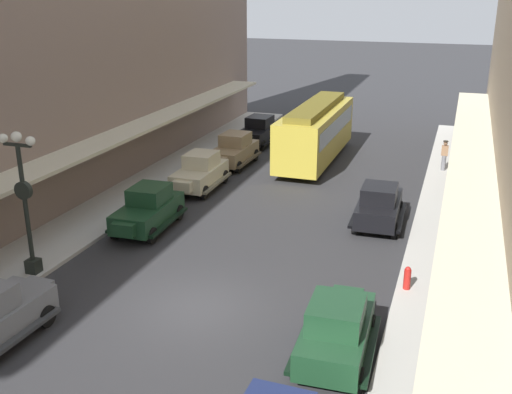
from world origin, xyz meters
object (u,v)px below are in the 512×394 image
(pedestrian_0, at_px, (444,155))
(parked_car_5, at_px, (259,130))
(streetcar, at_px, (316,130))
(pedestrian_1, at_px, (449,189))
(parked_car_1, at_px, (148,208))
(parked_car_7, at_px, (337,328))
(fire_hydrant, at_px, (407,278))
(parked_car_3, at_px, (234,149))
(parked_car_4, at_px, (200,171))
(lamp_post_with_clock, at_px, (24,198))
(parked_car_0, at_px, (379,204))

(pedestrian_0, bearing_deg, parked_car_5, 167.42)
(streetcar, xyz_separation_m, pedestrian_1, (7.77, -6.00, -0.89))
(parked_car_1, relative_size, parked_car_7, 1.00)
(parked_car_5, bearing_deg, fire_hydrant, -57.29)
(parked_car_3, bearing_deg, pedestrian_1, -17.28)
(parked_car_1, xyz_separation_m, pedestrian_0, (11.52, 12.62, 0.07))
(fire_hydrant, distance_m, pedestrian_1, 8.86)
(parked_car_4, xyz_separation_m, pedestrian_0, (11.62, 6.96, 0.07))
(parked_car_1, height_order, parked_car_5, same)
(parked_car_3, height_order, lamp_post_with_clock, lamp_post_with_clock)
(parked_car_7, distance_m, pedestrian_1, 13.54)
(streetcar, distance_m, fire_hydrant, 16.33)
(pedestrian_1, bearing_deg, pedestrian_0, 94.53)
(parked_car_3, bearing_deg, streetcar, 28.04)
(parked_car_7, bearing_deg, lamp_post_with_clock, 172.65)
(parked_car_3, distance_m, pedestrian_0, 11.77)
(parked_car_0, relative_size, pedestrian_0, 2.58)
(parked_car_4, xyz_separation_m, parked_car_5, (-0.11, 9.58, 0.00))
(parked_car_4, relative_size, parked_car_7, 0.99)
(parked_car_3, distance_m, streetcar, 4.90)
(parked_car_0, distance_m, streetcar, 10.21)
(parked_car_4, relative_size, fire_hydrant, 5.22)
(parked_car_7, relative_size, pedestrian_1, 2.58)
(parked_car_4, relative_size, streetcar, 0.45)
(parked_car_0, height_order, parked_car_1, same)
(parked_car_3, height_order, streetcar, streetcar)
(parked_car_0, relative_size, parked_car_5, 1.00)
(parked_car_0, distance_m, parked_car_7, 10.45)
(parked_car_0, height_order, parked_car_4, same)
(parked_car_5, xyz_separation_m, parked_car_7, (9.76, -22.03, 0.00))
(lamp_post_with_clock, bearing_deg, pedestrian_1, 40.84)
(parked_car_5, xyz_separation_m, lamp_post_with_clock, (-1.51, -20.57, 2.04))
(parked_car_4, bearing_deg, streetcar, 57.73)
(lamp_post_with_clock, xyz_separation_m, pedestrian_0, (13.24, 17.96, -1.97))
(fire_hydrant, bearing_deg, lamp_post_with_clock, -166.47)
(pedestrian_0, bearing_deg, fire_hydrant, -91.87)
(pedestrian_1, bearing_deg, parked_car_7, -100.45)
(streetcar, height_order, fire_hydrant, streetcar)
(parked_car_7, height_order, pedestrian_1, parked_car_7)
(parked_car_0, relative_size, streetcar, 0.45)
(parked_car_1, distance_m, pedestrian_0, 17.08)
(parked_car_3, relative_size, streetcar, 0.45)
(streetcar, bearing_deg, parked_car_7, -74.61)
(parked_car_7, bearing_deg, fire_hydrant, 71.80)
(parked_car_7, bearing_deg, parked_car_3, 119.28)
(parked_car_3, bearing_deg, parked_car_5, 92.26)
(parked_car_4, height_order, streetcar, streetcar)
(parked_car_7, xyz_separation_m, pedestrian_0, (1.97, 19.41, 0.07))
(parked_car_4, relative_size, parked_car_5, 0.99)
(parked_car_7, bearing_deg, parked_car_4, 127.79)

